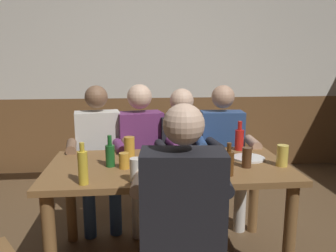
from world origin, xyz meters
TOP-DOWN VIEW (x-y plane):
  - back_wall_upper at (0.00, 2.31)m, footprint 5.93×0.12m
  - back_wall_wainscot at (0.00, 2.31)m, footprint 5.93×0.12m
  - dining_table at (0.00, 0.18)m, footprint 1.66×0.83m
  - person_0 at (-0.55, 0.82)m, footprint 0.56×0.55m
  - person_1 at (-0.17, 0.82)m, footprint 0.57×0.58m
  - person_2 at (0.19, 0.82)m, footprint 0.56×0.55m
  - person_3 at (0.55, 0.81)m, footprint 0.54×0.53m
  - person_4 at (0.01, -0.47)m, footprint 0.57×0.54m
  - table_candle at (0.08, -0.15)m, footprint 0.04×0.04m
  - plate_0 at (0.18, 0.47)m, footprint 0.24×0.24m
  - plate_1 at (0.59, 0.24)m, footprint 0.23×0.23m
  - bottle_0 at (-0.40, 0.17)m, footprint 0.06×0.06m
  - bottle_1 at (-0.53, -0.15)m, footprint 0.06×0.06m
  - bottle_2 at (0.60, 0.49)m, footprint 0.07×0.07m
  - bottle_3 at (0.35, -0.08)m, footprint 0.07×0.07m
  - pint_glass_0 at (-0.30, 0.12)m, footprint 0.07×0.07m
  - pint_glass_1 at (0.14, -0.01)m, footprint 0.07×0.07m
  - pint_glass_2 at (0.77, 0.07)m, footprint 0.08×0.08m
  - pint_glass_3 at (-0.22, -0.14)m, footprint 0.08×0.08m
  - pint_glass_4 at (0.52, 0.06)m, footprint 0.06×0.06m
  - pint_glass_5 at (-0.27, 0.36)m, footprint 0.08×0.08m

SIDE VIEW (x-z plane):
  - back_wall_wainscot at x=0.00m, z-range 0.00..0.95m
  - dining_table at x=0.00m, z-range 0.25..0.98m
  - person_2 at x=0.19m, z-range 0.07..1.25m
  - person_3 at x=0.55m, z-range 0.06..1.27m
  - person_0 at x=-0.55m, z-range 0.06..1.28m
  - person_1 at x=-0.17m, z-range 0.06..1.29m
  - person_4 at x=0.01m, z-range 0.06..1.31m
  - plate_0 at x=0.18m, z-range 0.73..0.74m
  - plate_1 at x=0.59m, z-range 0.73..0.74m
  - table_candle at x=0.08m, z-range 0.73..0.81m
  - pint_glass_0 at x=-0.30m, z-range 0.73..0.83m
  - pint_glass_1 at x=0.14m, z-range 0.73..0.84m
  - pint_glass_4 at x=0.52m, z-range 0.73..0.86m
  - pint_glass_2 at x=0.77m, z-range 0.73..0.87m
  - pint_glass_3 at x=-0.22m, z-range 0.73..0.87m
  - pint_glass_5 at x=-0.27m, z-range 0.73..0.88m
  - bottle_0 at x=-0.40m, z-range 0.70..0.92m
  - bottle_3 at x=0.35m, z-range 0.70..0.91m
  - bottle_2 at x=0.60m, z-range 0.70..0.94m
  - bottle_1 at x=-0.53m, z-range 0.71..0.96m
  - back_wall_upper at x=0.00m, z-range 0.95..2.34m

